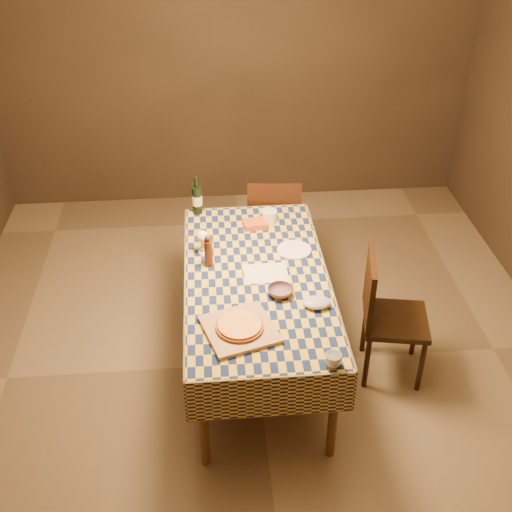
% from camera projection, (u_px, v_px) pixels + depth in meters
% --- Properties ---
extents(room, '(5.00, 5.10, 2.70)m').
position_uv_depth(room, '(257.00, 199.00, 3.85)').
color(room, brown).
rests_on(room, ground).
extents(dining_table, '(0.94, 1.84, 0.77)m').
position_uv_depth(dining_table, '(257.00, 286.00, 4.22)').
color(dining_table, brown).
rests_on(dining_table, ground).
extents(cutting_board, '(0.49, 0.49, 0.02)m').
position_uv_depth(cutting_board, '(240.00, 329.00, 3.73)').
color(cutting_board, '#A0714B').
rests_on(cutting_board, dining_table).
extents(pizza, '(0.34, 0.34, 0.03)m').
position_uv_depth(pizza, '(240.00, 326.00, 3.72)').
color(pizza, '#974219').
rests_on(pizza, cutting_board).
extents(pepper_mill, '(0.06, 0.06, 0.23)m').
position_uv_depth(pepper_mill, '(208.00, 252.00, 4.23)').
color(pepper_mill, '#512213').
rests_on(pepper_mill, dining_table).
extents(bowl, '(0.21, 0.21, 0.05)m').
position_uv_depth(bowl, '(280.00, 291.00, 4.01)').
color(bowl, '#5E434F').
rests_on(bowl, dining_table).
extents(wine_glass, '(0.09, 0.09, 0.17)m').
position_uv_depth(wine_glass, '(202.00, 237.00, 4.35)').
color(wine_glass, white).
rests_on(wine_glass, dining_table).
extents(wine_bottle, '(0.09, 0.09, 0.30)m').
position_uv_depth(wine_bottle, '(197.00, 199.00, 4.80)').
color(wine_bottle, black).
rests_on(wine_bottle, dining_table).
extents(deli_tub, '(0.15, 0.15, 0.09)m').
position_uv_depth(deli_tub, '(269.00, 216.00, 4.72)').
color(deli_tub, silver).
rests_on(deli_tub, dining_table).
extents(takeout_container, '(0.19, 0.14, 0.04)m').
position_uv_depth(takeout_container, '(255.00, 224.00, 4.68)').
color(takeout_container, '#B84A18').
rests_on(takeout_container, dining_table).
extents(white_plate, '(0.26, 0.26, 0.01)m').
position_uv_depth(white_plate, '(294.00, 250.00, 4.43)').
color(white_plate, white).
rests_on(white_plate, dining_table).
extents(tumbler, '(0.12, 0.12, 0.08)m').
position_uv_depth(tumbler, '(333.00, 360.00, 3.48)').
color(tumbler, white).
rests_on(tumbler, dining_table).
extents(flour_patch, '(0.29, 0.22, 0.00)m').
position_uv_depth(flour_patch, '(266.00, 273.00, 4.21)').
color(flour_patch, silver).
rests_on(flour_patch, dining_table).
extents(flour_bag, '(0.18, 0.14, 0.05)m').
position_uv_depth(flour_bag, '(317.00, 302.00, 3.92)').
color(flour_bag, '#98A1C3').
rests_on(flour_bag, dining_table).
extents(chair_far, '(0.46, 0.46, 0.93)m').
position_uv_depth(chair_far, '(273.00, 222.00, 5.22)').
color(chair_far, black).
rests_on(chair_far, ground).
extents(chair_right, '(0.50, 0.49, 0.93)m').
position_uv_depth(chair_right, '(384.00, 311.00, 4.28)').
color(chair_right, black).
rests_on(chair_right, ground).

